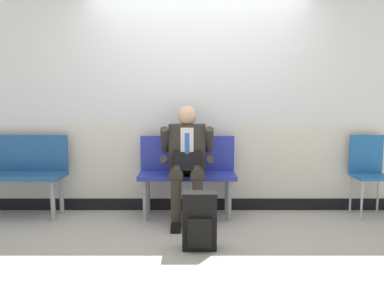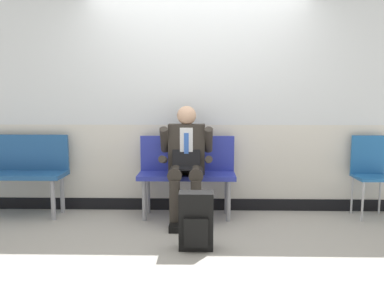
{
  "view_description": "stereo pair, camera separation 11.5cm",
  "coord_description": "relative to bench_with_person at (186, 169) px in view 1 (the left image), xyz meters",
  "views": [
    {
      "loc": [
        -0.07,
        -4.27,
        1.33
      ],
      "look_at": [
        -0.06,
        0.04,
        0.75
      ],
      "focal_mm": 38.48,
      "sensor_mm": 36.0,
      "label": 1
    },
    {
      "loc": [
        0.04,
        -4.26,
        1.33
      ],
      "look_at": [
        -0.06,
        0.04,
        0.75
      ],
      "focal_mm": 38.48,
      "sensor_mm": 36.0,
      "label": 2
    }
  ],
  "objects": [
    {
      "name": "station_wall",
      "position": [
        0.13,
        0.28,
        0.8
      ],
      "size": [
        5.24,
        0.14,
        2.69
      ],
      "color": "silver",
      "rests_on": "ground"
    },
    {
      "name": "folding_chair",
      "position": [
        2.07,
        0.05,
        0.01
      ],
      "size": [
        0.38,
        0.38,
        0.91
      ],
      "color": "#1E5999",
      "rests_on": "ground"
    },
    {
      "name": "bench_with_person",
      "position": [
        0.0,
        0.0,
        0.0
      ],
      "size": [
        1.08,
        0.42,
        0.9
      ],
      "color": "#28339E",
      "rests_on": "ground"
    },
    {
      "name": "ground_plane",
      "position": [
        0.13,
        -0.31,
        -0.54
      ],
      "size": [
        18.0,
        18.0,
        0.0
      ],
      "primitive_type": "plane",
      "color": "#9E9991"
    },
    {
      "name": "person_seated",
      "position": [
        -0.0,
        -0.2,
        0.13
      ],
      "size": [
        0.57,
        0.7,
        1.25
      ],
      "color": "#2D2823",
      "rests_on": "ground"
    },
    {
      "name": "bench_empty",
      "position": [
        -2.08,
        0.0,
        0.01
      ],
      "size": [
        1.4,
        0.42,
        0.91
      ],
      "color": "navy",
      "rests_on": "ground"
    },
    {
      "name": "backpack",
      "position": [
        0.12,
        -1.06,
        -0.29
      ],
      "size": [
        0.3,
        0.22,
        0.51
      ],
      "color": "black",
      "rests_on": "ground"
    }
  ]
}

